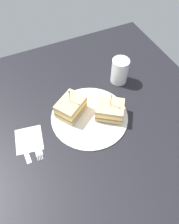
# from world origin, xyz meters

# --- Properties ---
(ground_plane) EXTENTS (0.92, 0.92, 0.02)m
(ground_plane) POSITION_xyz_m (0.00, 0.00, -0.01)
(ground_plane) COLOR black
(plate) EXTENTS (0.28, 0.28, 0.01)m
(plate) POSITION_xyz_m (0.00, 0.00, 0.00)
(plate) COLOR silver
(plate) RESTS_ON ground_plane
(sandwich_half_front) EXTENTS (0.12, 0.12, 0.11)m
(sandwich_half_front) POSITION_xyz_m (0.04, 0.05, 0.04)
(sandwich_half_front) COLOR tan
(sandwich_half_front) RESTS_ON plate
(sandwich_half_back) EXTENTS (0.12, 0.12, 0.10)m
(sandwich_half_back) POSITION_xyz_m (-0.02, -0.07, 0.03)
(sandwich_half_back) COLOR tan
(sandwich_half_back) RESTS_ON plate
(drink_glass) EXTENTS (0.07, 0.07, 0.10)m
(drink_glass) POSITION_xyz_m (0.12, -0.18, 0.05)
(drink_glass) COLOR beige
(drink_glass) RESTS_ON ground_plane
(napkin) EXTENTS (0.11, 0.10, 0.00)m
(napkin) POSITION_xyz_m (0.00, 0.22, 0.00)
(napkin) COLOR beige
(napkin) RESTS_ON ground_plane
(fork) EXTENTS (0.13, 0.03, 0.00)m
(fork) POSITION_xyz_m (-0.04, 0.20, 0.00)
(fork) COLOR silver
(fork) RESTS_ON ground_plane
(knife) EXTENTS (0.12, 0.02, 0.00)m
(knife) POSITION_xyz_m (-0.03, 0.25, 0.00)
(knife) COLOR silver
(knife) RESTS_ON ground_plane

